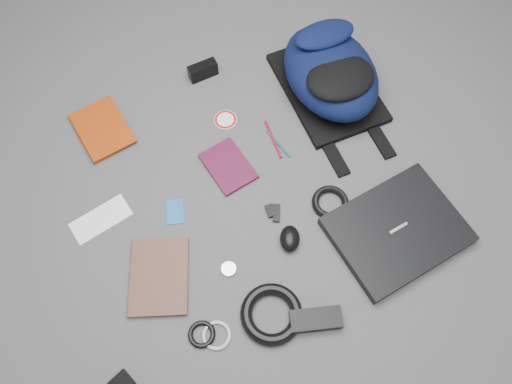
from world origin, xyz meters
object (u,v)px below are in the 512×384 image
object	(u,v)px
dvd_case	(228,166)
compact_camera	(203,71)
backpack	(331,72)
mouse	(290,239)
textbook_red	(80,140)
power_brick	(316,320)
laptop	(397,230)
comic_book	(130,278)

from	to	relation	value
dvd_case	compact_camera	distance (m)	0.40
backpack	mouse	world-z (taller)	backpack
backpack	textbook_red	world-z (taller)	backpack
compact_camera	mouse	size ratio (longest dim) A/B	1.22
power_brick	dvd_case	bearing A→B (deg)	111.54
power_brick	compact_camera	bearing A→B (deg)	106.26
laptop	comic_book	bearing A→B (deg)	160.13
textbook_red	compact_camera	distance (m)	0.50
textbook_red	compact_camera	world-z (taller)	compact_camera
backpack	laptop	world-z (taller)	backpack
backpack	mouse	distance (m)	0.61
backpack	compact_camera	xyz separation A→B (m)	(-0.40, 0.21, -0.07)
mouse	comic_book	bearing A→B (deg)	-164.24
backpack	dvd_case	xyz separation A→B (m)	(-0.44, -0.18, -0.09)
backpack	dvd_case	bearing A→B (deg)	-160.50
laptop	textbook_red	world-z (taller)	laptop
backpack	comic_book	distance (m)	0.95
compact_camera	power_brick	xyz separation A→B (m)	(0.05, -0.96, -0.01)
comic_book	compact_camera	bearing A→B (deg)	73.71
textbook_red	compact_camera	size ratio (longest dim) A/B	2.08
laptop	compact_camera	xyz separation A→B (m)	(-0.39, 0.79, 0.01)
comic_book	dvd_case	size ratio (longest dim) A/B	1.32
comic_book	dvd_case	distance (m)	0.48
dvd_case	mouse	world-z (taller)	mouse
laptop	comic_book	world-z (taller)	laptop
backpack	compact_camera	world-z (taller)	backpack
power_brick	mouse	bearing A→B (deg)	99.39
textbook_red	comic_book	bearing A→B (deg)	-97.12
compact_camera	dvd_case	bearing A→B (deg)	-102.17
backpack	textbook_red	distance (m)	0.89
compact_camera	power_brick	distance (m)	0.96
dvd_case	power_brick	bearing A→B (deg)	-95.74
textbook_red	mouse	world-z (taller)	mouse
mouse	compact_camera	bearing A→B (deg)	116.70
textbook_red	laptop	bearing A→B (deg)	-49.53
backpack	dvd_case	distance (m)	0.48
textbook_red	power_brick	size ratio (longest dim) A/B	1.48
backpack	power_brick	distance (m)	0.84
comic_book	backpack	bearing A→B (deg)	45.20
backpack	mouse	xyz separation A→B (m)	(-0.34, -0.50, -0.07)
laptop	mouse	bearing A→B (deg)	154.78
textbook_red	power_brick	distance (m)	0.99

